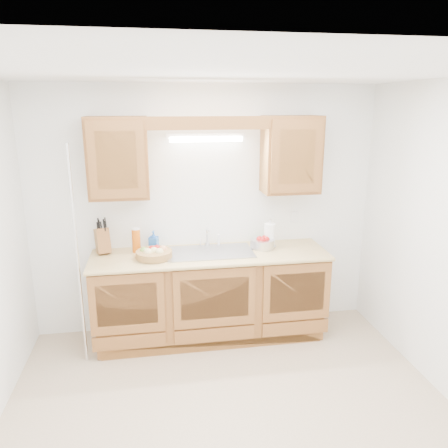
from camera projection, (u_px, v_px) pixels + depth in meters
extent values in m
plane|color=#C4AA8E|center=(232.00, 413.00, 3.37)|extent=(3.50, 3.50, 0.00)
plane|color=white|center=(234.00, 71.00, 2.71)|extent=(3.50, 3.50, 0.00)
cube|color=white|center=(206.00, 211.00, 4.46)|extent=(3.50, 0.02, 2.50)
cube|color=white|center=(307.00, 399.00, 1.61)|extent=(3.50, 0.02, 2.50)
cube|color=brown|center=(210.00, 296.00, 4.39)|extent=(2.20, 0.60, 0.86)
cube|color=tan|center=(210.00, 255.00, 4.26)|extent=(2.30, 0.63, 0.04)
cube|color=brown|center=(118.00, 158.00, 4.02)|extent=(0.55, 0.33, 0.75)
cube|color=brown|center=(291.00, 155.00, 4.29)|extent=(0.55, 0.33, 0.75)
cube|color=brown|center=(209.00, 123.00, 3.93)|extent=(2.20, 0.05, 0.12)
cylinder|color=white|center=(206.00, 139.00, 4.18)|extent=(0.70, 0.05, 0.05)
cube|color=white|center=(206.00, 136.00, 4.20)|extent=(0.76, 0.06, 0.05)
cube|color=#9E9EA3|center=(210.00, 252.00, 4.27)|extent=(0.84, 0.46, 0.01)
cube|color=#9E9EA3|center=(189.00, 261.00, 4.26)|extent=(0.39, 0.40, 0.16)
cube|color=#9E9EA3|center=(231.00, 259.00, 4.33)|extent=(0.39, 0.40, 0.16)
cylinder|color=silver|center=(207.00, 244.00, 4.46)|extent=(0.06, 0.06, 0.04)
cylinder|color=silver|center=(207.00, 237.00, 4.44)|extent=(0.02, 0.02, 0.16)
cylinder|color=silver|center=(208.00, 230.00, 4.37)|extent=(0.02, 0.12, 0.02)
cylinder|color=white|center=(219.00, 240.00, 4.47)|extent=(0.03, 0.03, 0.12)
cylinder|color=silver|center=(78.00, 259.00, 3.80)|extent=(0.03, 0.03, 2.00)
cube|color=white|center=(295.00, 217.00, 4.63)|extent=(0.08, 0.01, 0.12)
cylinder|color=#AF8346|center=(154.00, 254.00, 4.11)|extent=(0.38, 0.38, 0.07)
sphere|color=#D8C67F|center=(148.00, 253.00, 4.06)|extent=(0.08, 0.08, 0.08)
sphere|color=#D8C67F|center=(159.00, 252.00, 4.07)|extent=(0.08, 0.08, 0.08)
sphere|color=tan|center=(163.00, 249.00, 4.16)|extent=(0.08, 0.08, 0.08)
sphere|color=#B41614|center=(152.00, 250.00, 4.16)|extent=(0.08, 0.08, 0.08)
sphere|color=#72A53F|center=(144.00, 251.00, 4.12)|extent=(0.08, 0.08, 0.08)
sphere|color=#D8C67F|center=(154.00, 251.00, 4.10)|extent=(0.08, 0.08, 0.08)
sphere|color=#B41614|center=(157.00, 248.00, 4.19)|extent=(0.07, 0.07, 0.07)
cube|color=brown|center=(103.00, 241.00, 4.24)|extent=(0.18, 0.23, 0.27)
cylinder|color=black|center=(98.00, 227.00, 4.17)|extent=(0.03, 0.04, 0.10)
cylinder|color=black|center=(101.00, 227.00, 4.18)|extent=(0.03, 0.04, 0.10)
cylinder|color=black|center=(105.00, 226.00, 4.18)|extent=(0.03, 0.04, 0.10)
cylinder|color=black|center=(99.00, 225.00, 4.22)|extent=(0.03, 0.04, 0.10)
cylinder|color=black|center=(104.00, 224.00, 4.22)|extent=(0.03, 0.04, 0.10)
cylinder|color=black|center=(98.00, 223.00, 4.24)|extent=(0.03, 0.04, 0.10)
cylinder|color=black|center=(105.00, 222.00, 4.25)|extent=(0.03, 0.04, 0.10)
cylinder|color=#D55A0B|center=(136.00, 241.00, 4.26)|extent=(0.10, 0.10, 0.23)
cylinder|color=white|center=(136.00, 229.00, 4.23)|extent=(0.08, 0.08, 0.01)
imported|color=blue|center=(154.00, 240.00, 4.35)|extent=(0.11, 0.11, 0.19)
cube|color=#CC333F|center=(258.00, 242.00, 4.58)|extent=(0.13, 0.09, 0.01)
cube|color=green|center=(258.00, 241.00, 4.58)|extent=(0.13, 0.09, 0.02)
cylinder|color=silver|center=(269.00, 246.00, 4.45)|extent=(0.14, 0.14, 0.01)
cylinder|color=silver|center=(270.00, 234.00, 4.42)|extent=(0.02, 0.02, 0.28)
cylinder|color=white|center=(270.00, 235.00, 4.42)|extent=(0.14, 0.14, 0.23)
sphere|color=silver|center=(270.00, 220.00, 4.38)|extent=(0.02, 0.02, 0.02)
cylinder|color=silver|center=(262.00, 244.00, 4.40)|extent=(0.29, 0.29, 0.09)
sphere|color=#B41614|center=(260.00, 239.00, 4.38)|extent=(0.07, 0.07, 0.07)
sphere|color=#B41614|center=(265.00, 238.00, 4.41)|extent=(0.07, 0.07, 0.07)
sphere|color=#B41614|center=(263.00, 240.00, 4.36)|extent=(0.07, 0.07, 0.07)
sphere|color=#B41614|center=(266.00, 240.00, 4.38)|extent=(0.07, 0.07, 0.07)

